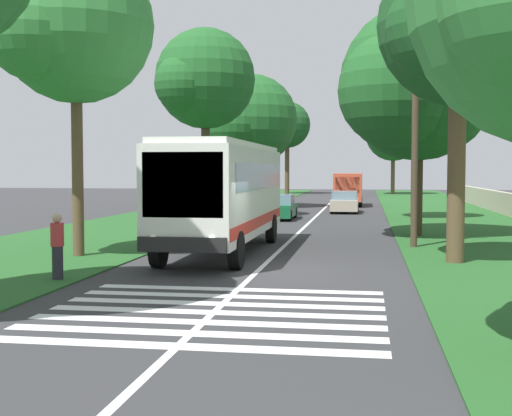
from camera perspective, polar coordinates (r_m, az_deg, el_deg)
ground at (r=19.94m, az=0.25°, el=-5.06°), size 160.00×160.00×0.00m
grass_verge_left at (r=36.39m, az=-8.98°, el=-1.33°), size 120.00×8.00×0.04m
grass_verge_right at (r=35.02m, az=17.50°, el=-1.61°), size 120.00×8.00×0.04m
centre_line at (r=34.76m, az=4.00°, el=-1.54°), size 110.00×0.16×0.01m
coach_bus at (r=23.90m, az=-2.60°, el=1.47°), size 11.16×2.62×3.73m
zebra_crossing at (r=14.12m, az=-3.48°, el=-8.49°), size 5.85×6.80×0.01m
trailing_car_0 at (r=39.88m, az=1.87°, el=0.03°), size 4.30×1.78×1.43m
trailing_car_1 at (r=46.38m, az=7.25°, el=0.45°), size 4.30×1.78×1.43m
trailing_minibus_0 at (r=54.89m, az=7.55°, el=1.79°), size 6.00×2.14×2.53m
roadside_tree_left_0 at (r=52.13m, az=-0.50°, el=6.98°), size 8.11×6.72×9.82m
roadside_tree_left_1 at (r=41.59m, az=-4.24°, el=10.20°), size 6.96×5.83×11.00m
roadside_tree_left_3 at (r=80.77m, az=2.51°, el=6.68°), size 6.16×5.31×10.56m
roadside_tree_left_4 at (r=24.00m, az=-14.68°, el=13.84°), size 6.02×5.03×9.97m
roadside_tree_right_1 at (r=80.88m, az=11.01°, el=5.87°), size 7.61×6.26×10.00m
roadside_tree_right_2 at (r=41.66m, az=12.80°, el=6.97°), size 5.58×4.79×8.16m
roadside_tree_right_3 at (r=30.42m, az=12.69°, el=9.62°), size 7.98×6.59×9.75m
roadside_tree_right_4 at (r=22.24m, az=15.89°, el=13.87°), size 5.48×4.83×9.55m
utility_pole at (r=25.94m, az=12.85°, el=6.27°), size 0.24×1.40×8.21m
pedestrian at (r=18.60m, az=-15.90°, el=-2.97°), size 0.34×0.34×1.69m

